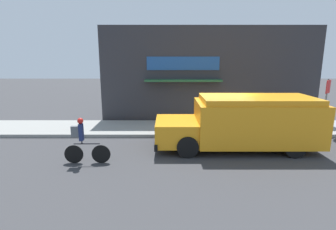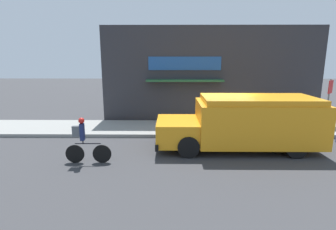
# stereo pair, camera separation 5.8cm
# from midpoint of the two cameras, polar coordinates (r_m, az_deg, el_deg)

# --- Properties ---
(ground_plane) EXTENTS (70.00, 70.00, 0.00)m
(ground_plane) POSITION_cam_midpoint_polar(r_m,az_deg,el_deg) (12.05, 11.53, -4.94)
(ground_plane) COLOR #38383A
(sidewalk) EXTENTS (28.00, 2.77, 0.16)m
(sidewalk) POSITION_cam_midpoint_polar(r_m,az_deg,el_deg) (13.34, 10.44, -2.87)
(sidewalk) COLOR gray
(sidewalk) RESTS_ON ground_plane
(storefront) EXTENTS (12.02, 0.84, 5.22)m
(storefront) POSITION_cam_midpoint_polar(r_m,az_deg,el_deg) (14.63, 9.46, 8.57)
(storefront) COLOR #2D2D33
(storefront) RESTS_ON ground_plane
(school_bus) EXTENTS (6.24, 2.83, 2.07)m
(school_bus) POSITION_cam_midpoint_polar(r_m,az_deg,el_deg) (10.67, 16.68, -1.46)
(school_bus) COLOR orange
(school_bus) RESTS_ON ground_plane
(cyclist) EXTENTS (1.56, 0.20, 1.58)m
(cyclist) POSITION_cam_midpoint_polar(r_m,az_deg,el_deg) (9.31, -17.62, -5.48)
(cyclist) COLOR black
(cyclist) RESTS_ON ground_plane
(stop_sign_post) EXTENTS (0.45, 0.45, 2.43)m
(stop_sign_post) POSITION_cam_midpoint_polar(r_m,az_deg,el_deg) (14.18, 31.73, 3.41)
(stop_sign_post) COLOR slate
(stop_sign_post) RESTS_ON sidewalk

